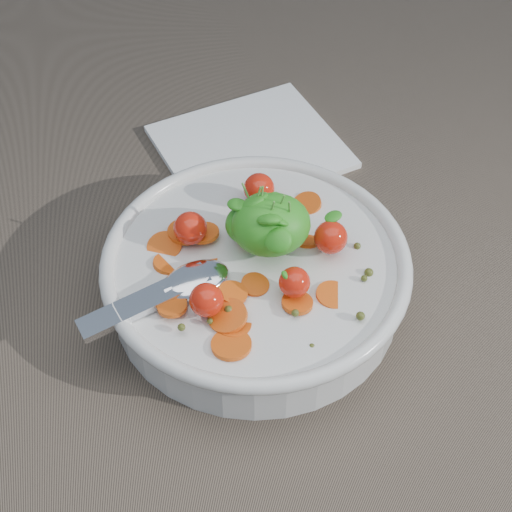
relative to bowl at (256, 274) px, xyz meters
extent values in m
plane|color=#716151|center=(0.00, 0.02, -0.03)|extent=(6.00, 6.00, 0.00)
cylinder|color=silver|center=(0.00, 0.00, -0.01)|extent=(0.24, 0.24, 0.05)
torus|color=silver|center=(0.00, 0.00, 0.02)|extent=(0.25, 0.25, 0.01)
cylinder|color=silver|center=(0.00, 0.00, -0.03)|extent=(0.12, 0.12, 0.01)
cylinder|color=brown|center=(0.00, 0.00, -0.01)|extent=(0.22, 0.22, 0.03)
cylinder|color=#DB5612|center=(-0.03, -0.06, 0.01)|extent=(0.03, 0.03, 0.01)
cylinder|color=#DB5612|center=(-0.01, -0.03, 0.02)|extent=(0.03, 0.03, 0.01)
cylinder|color=#DB5612|center=(-0.03, -0.08, 0.02)|extent=(0.04, 0.04, 0.01)
cylinder|color=#DB5612|center=(0.02, 0.03, 0.02)|extent=(0.03, 0.03, 0.01)
cylinder|color=#DB5612|center=(-0.05, 0.04, 0.02)|extent=(0.04, 0.04, 0.01)
cylinder|color=#DB5612|center=(-0.02, -0.03, 0.02)|extent=(0.03, 0.03, 0.01)
cylinder|color=#DB5612|center=(-0.04, 0.01, 0.01)|extent=(0.03, 0.03, 0.01)
cylinder|color=#DB5612|center=(-0.07, 0.01, 0.01)|extent=(0.03, 0.03, 0.01)
cylinder|color=#DB5612|center=(0.05, 0.06, 0.02)|extent=(0.03, 0.03, 0.01)
cylinder|color=#DB5612|center=(-0.07, -0.04, 0.02)|extent=(0.02, 0.02, 0.01)
cylinder|color=#DB5612|center=(-0.03, -0.05, 0.02)|extent=(0.04, 0.04, 0.01)
cylinder|color=#DB5612|center=(0.02, -0.05, 0.02)|extent=(0.03, 0.03, 0.01)
cylinder|color=#DB5612|center=(-0.07, 0.03, 0.02)|extent=(0.03, 0.03, 0.01)
cylinder|color=#DB5612|center=(0.00, 0.02, 0.02)|extent=(0.03, 0.03, 0.01)
cylinder|color=#DB5612|center=(-0.04, 0.03, 0.02)|extent=(0.03, 0.03, 0.01)
cylinder|color=#DB5612|center=(0.05, -0.05, 0.01)|extent=(0.03, 0.03, 0.01)
cylinder|color=#DB5612|center=(0.05, 0.02, 0.01)|extent=(0.04, 0.04, 0.01)
cylinder|color=#DB5612|center=(-0.04, -0.03, 0.02)|extent=(0.03, 0.03, 0.01)
sphere|color=#444B19|center=(-0.04, 0.03, 0.02)|extent=(0.01, 0.01, 0.01)
sphere|color=#444B19|center=(0.08, -0.04, 0.02)|extent=(0.01, 0.01, 0.01)
sphere|color=#444B19|center=(0.07, -0.07, 0.02)|extent=(0.01, 0.01, 0.01)
sphere|color=#444B19|center=(-0.05, -0.06, 0.02)|extent=(0.00, 0.00, 0.00)
sphere|color=#444B19|center=(0.02, -0.06, 0.02)|extent=(0.01, 0.01, 0.01)
sphere|color=#444B19|center=(-0.07, -0.06, 0.02)|extent=(0.01, 0.01, 0.01)
sphere|color=#444B19|center=(-0.05, 0.05, 0.02)|extent=(0.01, 0.01, 0.01)
sphere|color=#444B19|center=(0.04, 0.04, 0.02)|extent=(0.00, 0.00, 0.00)
sphere|color=#444B19|center=(-0.03, -0.05, 0.02)|extent=(0.01, 0.01, 0.01)
sphere|color=#444B19|center=(-0.02, -0.03, 0.01)|extent=(0.01, 0.01, 0.01)
sphere|color=#444B19|center=(0.02, 0.02, 0.02)|extent=(0.01, 0.01, 0.01)
sphere|color=#444B19|center=(-0.03, -0.03, 0.02)|extent=(0.00, 0.00, 0.00)
sphere|color=#444B19|center=(0.02, -0.09, 0.02)|extent=(0.00, 0.00, 0.00)
sphere|color=#444B19|center=(0.06, 0.00, 0.02)|extent=(0.01, 0.01, 0.01)
sphere|color=#444B19|center=(0.08, -0.03, 0.02)|extent=(0.01, 0.01, 0.01)
sphere|color=#444B19|center=(0.08, 0.00, 0.02)|extent=(0.01, 0.01, 0.01)
sphere|color=red|center=(0.06, 0.00, 0.03)|extent=(0.03, 0.03, 0.03)
sphere|color=red|center=(0.02, 0.06, 0.03)|extent=(0.03, 0.03, 0.03)
sphere|color=red|center=(-0.05, 0.03, 0.03)|extent=(0.03, 0.03, 0.03)
sphere|color=red|center=(-0.05, -0.05, 0.03)|extent=(0.03, 0.03, 0.03)
sphere|color=red|center=(0.02, -0.04, 0.03)|extent=(0.02, 0.02, 0.02)
ellipsoid|color=green|center=(0.01, 0.01, 0.05)|extent=(0.06, 0.05, 0.05)
ellipsoid|color=green|center=(0.00, 0.02, 0.04)|extent=(0.04, 0.04, 0.03)
ellipsoid|color=green|center=(0.00, 0.01, 0.05)|extent=(0.03, 0.03, 0.02)
ellipsoid|color=green|center=(0.02, 0.02, 0.06)|extent=(0.03, 0.03, 0.03)
ellipsoid|color=green|center=(0.01, -0.02, 0.06)|extent=(0.02, 0.03, 0.03)
ellipsoid|color=green|center=(-0.01, 0.02, 0.06)|extent=(0.02, 0.02, 0.01)
ellipsoid|color=green|center=(0.01, 0.00, 0.05)|extent=(0.02, 0.02, 0.01)
ellipsoid|color=green|center=(0.00, 0.02, 0.06)|extent=(0.03, 0.02, 0.03)
ellipsoid|color=green|center=(0.01, 0.02, 0.05)|extent=(0.02, 0.02, 0.01)
ellipsoid|color=green|center=(0.01, 0.01, 0.05)|extent=(0.03, 0.03, 0.01)
ellipsoid|color=green|center=(0.02, 0.00, 0.06)|extent=(0.02, 0.02, 0.02)
ellipsoid|color=green|center=(0.01, 0.01, 0.06)|extent=(0.01, 0.02, 0.01)
ellipsoid|color=green|center=(0.02, 0.02, 0.05)|extent=(0.03, 0.03, 0.01)
ellipsoid|color=green|center=(0.01, 0.00, 0.06)|extent=(0.01, 0.02, 0.01)
ellipsoid|color=green|center=(0.01, 0.00, 0.05)|extent=(0.03, 0.02, 0.02)
ellipsoid|color=green|center=(0.06, 0.01, 0.05)|extent=(0.02, 0.02, 0.01)
ellipsoid|color=green|center=(0.02, 0.01, 0.05)|extent=(0.03, 0.03, 0.02)
ellipsoid|color=green|center=(0.01, 0.01, 0.06)|extent=(0.03, 0.03, 0.01)
ellipsoid|color=green|center=(0.01, 0.02, 0.05)|extent=(0.02, 0.02, 0.01)
ellipsoid|color=green|center=(0.01, 0.01, 0.06)|extent=(0.02, 0.02, 0.01)
ellipsoid|color=green|center=(0.02, -0.04, 0.04)|extent=(0.02, 0.02, 0.02)
ellipsoid|color=green|center=(0.01, 0.00, 0.06)|extent=(0.03, 0.03, 0.02)
ellipsoid|color=green|center=(0.01, 0.02, 0.05)|extent=(0.02, 0.02, 0.01)
cylinder|color=#4C8C33|center=(0.02, 0.01, 0.06)|extent=(0.01, 0.00, 0.04)
cylinder|color=#4C8C33|center=(0.00, 0.02, 0.06)|extent=(0.01, 0.01, 0.04)
cylinder|color=#4C8C33|center=(0.03, 0.00, 0.06)|extent=(0.01, 0.01, 0.04)
cylinder|color=#4C8C33|center=(0.00, 0.02, 0.06)|extent=(0.01, 0.00, 0.04)
cylinder|color=#4C8C33|center=(0.01, 0.01, 0.06)|extent=(0.01, 0.01, 0.04)
cylinder|color=#4C8C33|center=(0.01, 0.00, 0.06)|extent=(0.01, 0.00, 0.04)
ellipsoid|color=silver|center=(-0.05, -0.02, 0.02)|extent=(0.06, 0.05, 0.02)
cube|color=silver|center=(-0.09, -0.03, 0.02)|extent=(0.11, 0.05, 0.02)
cylinder|color=silver|center=(-0.07, -0.02, 0.02)|extent=(0.02, 0.01, 0.01)
cube|color=white|center=(0.03, 0.19, -0.03)|extent=(0.20, 0.19, 0.01)
camera|label=1|loc=(-0.08, -0.41, 0.48)|focal=55.00mm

